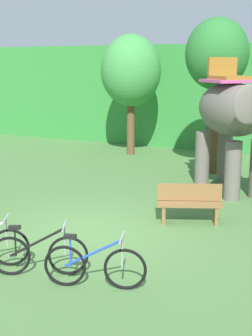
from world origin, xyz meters
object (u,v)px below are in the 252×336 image
at_px(tree_far_left, 131,71).
at_px(bike_blue, 94,266).
at_px(bike_black, 39,254).
at_px(wooden_bench, 190,202).
at_px(tree_center, 217,57).
at_px(elephant, 237,116).

xyz_separation_m(tree_far_left, bike_blue, (4.26, -10.67, -2.91)).
xyz_separation_m(bike_black, bike_blue, (1.10, -0.00, 0.00)).
distance_m(bike_blue, wooden_bench, 3.80).
distance_m(tree_center, wooden_bench, 6.16).
bearing_deg(bike_black, wooden_bench, 68.15).
distance_m(tree_far_left, wooden_bench, 8.79).
relative_size(tree_center, elephant, 1.33).
relative_size(bike_blue, wooden_bench, 1.07).
xyz_separation_m(tree_far_left, wooden_bench, (4.67, -6.90, -2.82)).
bearing_deg(bike_blue, elephant, 83.30).
height_order(tree_center, bike_black, tree_center).
height_order(tree_center, elephant, tree_center).
bearing_deg(elephant, tree_far_left, 141.83).
bearing_deg(elephant, tree_center, 118.83).
bearing_deg(elephant, wooden_bench, -97.34).
height_order(bike_black, bike_blue, same).
xyz_separation_m(bike_black, wooden_bench, (1.51, 3.77, 0.09)).
bearing_deg(wooden_bench, bike_blue, -96.20).
height_order(tree_center, wooden_bench, tree_center).
relative_size(tree_center, bike_black, 3.24).
bearing_deg(tree_center, tree_far_left, 155.12).
bearing_deg(tree_far_left, wooden_bench, -55.92).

